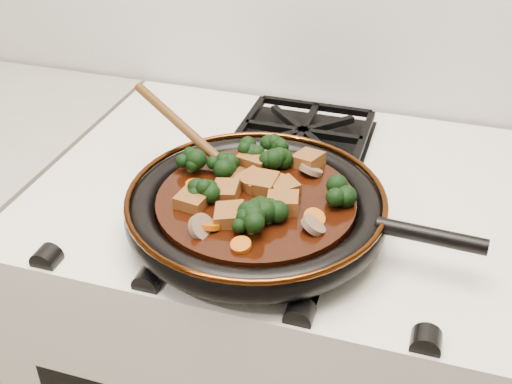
% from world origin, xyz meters
% --- Properties ---
extents(stove, '(0.76, 0.60, 0.90)m').
position_xyz_m(stove, '(0.00, 1.69, 0.45)').
color(stove, white).
rests_on(stove, ground).
extents(burner_grate_front, '(0.23, 0.23, 0.03)m').
position_xyz_m(burner_grate_front, '(0.00, 1.55, 0.91)').
color(burner_grate_front, black).
rests_on(burner_grate_front, stove).
extents(burner_grate_back, '(0.23, 0.23, 0.03)m').
position_xyz_m(burner_grate_back, '(0.00, 1.83, 0.91)').
color(burner_grate_back, black).
rests_on(burner_grate_back, stove).
extents(skillet, '(0.49, 0.37, 0.05)m').
position_xyz_m(skillet, '(0.00, 1.56, 0.94)').
color(skillet, black).
rests_on(skillet, burner_grate_front).
extents(braising_sauce, '(0.28, 0.28, 0.02)m').
position_xyz_m(braising_sauce, '(-0.00, 1.56, 0.95)').
color(braising_sauce, black).
rests_on(braising_sauce, skillet).
extents(tofu_cube_0, '(0.05, 0.05, 0.02)m').
position_xyz_m(tofu_cube_0, '(0.03, 1.58, 0.97)').
color(tofu_cube_0, brown).
rests_on(tofu_cube_0, braising_sauce).
extents(tofu_cube_1, '(0.05, 0.05, 0.03)m').
position_xyz_m(tofu_cube_1, '(0.04, 1.54, 0.97)').
color(tofu_cube_1, brown).
rests_on(tofu_cube_1, braising_sauce).
extents(tofu_cube_2, '(0.04, 0.04, 0.03)m').
position_xyz_m(tofu_cube_2, '(0.00, 1.58, 0.97)').
color(tofu_cube_2, brown).
rests_on(tofu_cube_2, braising_sauce).
extents(tofu_cube_3, '(0.04, 0.04, 0.03)m').
position_xyz_m(tofu_cube_3, '(-0.04, 1.55, 0.97)').
color(tofu_cube_3, brown).
rests_on(tofu_cube_3, braising_sauce).
extents(tofu_cube_4, '(0.05, 0.05, 0.03)m').
position_xyz_m(tofu_cube_4, '(-0.02, 1.50, 0.97)').
color(tofu_cube_4, brown).
rests_on(tofu_cube_4, braising_sauce).
extents(tofu_cube_5, '(0.04, 0.04, 0.02)m').
position_xyz_m(tofu_cube_5, '(-0.08, 1.51, 0.97)').
color(tofu_cube_5, brown).
rests_on(tofu_cube_5, braising_sauce).
extents(tofu_cube_6, '(0.05, 0.05, 0.03)m').
position_xyz_m(tofu_cube_6, '(-0.03, 1.64, 0.97)').
color(tofu_cube_6, brown).
rests_on(tofu_cube_6, braising_sauce).
extents(tofu_cube_7, '(0.05, 0.05, 0.03)m').
position_xyz_m(tofu_cube_7, '(-0.02, 1.59, 0.97)').
color(tofu_cube_7, brown).
rests_on(tofu_cube_7, braising_sauce).
extents(tofu_cube_8, '(0.05, 0.05, 0.03)m').
position_xyz_m(tofu_cube_8, '(0.05, 1.66, 0.97)').
color(tofu_cube_8, brown).
rests_on(tofu_cube_8, braising_sauce).
extents(broccoli_floret_0, '(0.07, 0.08, 0.07)m').
position_xyz_m(broccoli_floret_0, '(-0.07, 1.54, 0.97)').
color(broccoli_floret_0, black).
rests_on(broccoli_floret_0, braising_sauce).
extents(broccoli_floret_1, '(0.08, 0.08, 0.06)m').
position_xyz_m(broccoli_floret_1, '(-0.11, 1.60, 0.97)').
color(broccoli_floret_1, black).
rests_on(broccoli_floret_1, braising_sauce).
extents(broccoli_floret_2, '(0.09, 0.09, 0.07)m').
position_xyz_m(broccoli_floret_2, '(0.02, 1.48, 0.97)').
color(broccoli_floret_2, black).
rests_on(broccoli_floret_2, braising_sauce).
extents(broccoli_floret_3, '(0.09, 0.10, 0.08)m').
position_xyz_m(broccoli_floret_3, '(0.11, 1.58, 0.97)').
color(broccoli_floret_3, black).
rests_on(broccoli_floret_3, braising_sauce).
extents(broccoli_floret_4, '(0.07, 0.08, 0.07)m').
position_xyz_m(broccoli_floret_4, '(0.03, 1.51, 0.97)').
color(broccoli_floret_4, black).
rests_on(broccoli_floret_4, braising_sauce).
extents(broccoli_floret_5, '(0.09, 0.09, 0.07)m').
position_xyz_m(broccoli_floret_5, '(-0.01, 1.68, 0.97)').
color(broccoli_floret_5, black).
rests_on(broccoli_floret_5, braising_sauce).
extents(broccoli_floret_6, '(0.08, 0.08, 0.08)m').
position_xyz_m(broccoli_floret_6, '(0.02, 1.51, 0.97)').
color(broccoli_floret_6, black).
rests_on(broccoli_floret_6, braising_sauce).
extents(broccoli_floret_7, '(0.07, 0.08, 0.06)m').
position_xyz_m(broccoli_floret_7, '(-0.07, 1.60, 0.97)').
color(broccoli_floret_7, black).
rests_on(broccoli_floret_7, braising_sauce).
extents(broccoli_floret_8, '(0.07, 0.08, 0.07)m').
position_xyz_m(broccoli_floret_8, '(0.00, 1.64, 0.97)').
color(broccoli_floret_8, black).
rests_on(broccoli_floret_8, braising_sauce).
extents(broccoli_floret_9, '(0.08, 0.08, 0.08)m').
position_xyz_m(broccoli_floret_9, '(-0.04, 1.66, 0.97)').
color(broccoli_floret_9, black).
rests_on(broccoli_floret_9, braising_sauce).
extents(carrot_coin_0, '(0.03, 0.03, 0.02)m').
position_xyz_m(carrot_coin_0, '(0.01, 1.51, 0.96)').
color(carrot_coin_0, '#B74C05').
rests_on(carrot_coin_0, braising_sauce).
extents(carrot_coin_1, '(0.03, 0.03, 0.02)m').
position_xyz_m(carrot_coin_1, '(-0.04, 1.47, 0.96)').
color(carrot_coin_1, '#B74C05').
rests_on(carrot_coin_1, braising_sauce).
extents(carrot_coin_2, '(0.03, 0.03, 0.01)m').
position_xyz_m(carrot_coin_2, '(0.01, 1.45, 0.96)').
color(carrot_coin_2, '#B74C05').
rests_on(carrot_coin_2, braising_sauce).
extents(carrot_coin_3, '(0.03, 0.03, 0.01)m').
position_xyz_m(carrot_coin_3, '(-0.09, 1.56, 0.96)').
color(carrot_coin_3, '#B74C05').
rests_on(carrot_coin_3, braising_sauce).
extents(carrot_coin_4, '(0.03, 0.03, 0.02)m').
position_xyz_m(carrot_coin_4, '(0.02, 1.60, 0.96)').
color(carrot_coin_4, '#B74C05').
rests_on(carrot_coin_4, braising_sauce).
extents(carrot_coin_5, '(0.03, 0.03, 0.02)m').
position_xyz_m(carrot_coin_5, '(0.09, 1.53, 0.96)').
color(carrot_coin_5, '#B74C05').
rests_on(carrot_coin_5, braising_sauce).
extents(mushroom_slice_0, '(0.04, 0.04, 0.03)m').
position_xyz_m(mushroom_slice_0, '(-0.04, 1.46, 0.97)').
color(mushroom_slice_0, brown).
rests_on(mushroom_slice_0, braising_sauce).
extents(mushroom_slice_1, '(0.04, 0.04, 0.03)m').
position_xyz_m(mushroom_slice_1, '(0.09, 1.51, 0.97)').
color(mushroom_slice_1, brown).
rests_on(mushroom_slice_1, braising_sauce).
extents(mushroom_slice_2, '(0.05, 0.05, 0.02)m').
position_xyz_m(mushroom_slice_2, '(0.06, 1.64, 0.97)').
color(mushroom_slice_2, brown).
rests_on(mushroom_slice_2, braising_sauce).
extents(wooden_spoon, '(0.14, 0.09, 0.23)m').
position_xyz_m(wooden_spoon, '(-0.10, 1.63, 0.98)').
color(wooden_spoon, '#4F2F10').
rests_on(wooden_spoon, braising_sauce).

